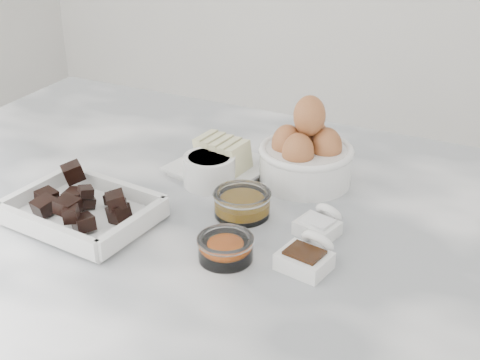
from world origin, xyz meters
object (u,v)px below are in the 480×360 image
at_px(sugar_ramekin, 209,169).
at_px(egg_bowl, 306,155).
at_px(butter_plate, 220,160).
at_px(zest_bowl, 226,247).
at_px(vanilla_spoon, 308,256).
at_px(chocolate_dish, 82,207).
at_px(salt_spoon, 320,224).
at_px(honey_bowl, 242,203).

bearing_deg(sugar_ramekin, egg_bowl, 30.34).
relative_size(butter_plate, zest_bowl, 2.22).
bearing_deg(vanilla_spoon, sugar_ramekin, 146.72).
relative_size(chocolate_dish, salt_spoon, 2.84).
distance_m(sugar_ramekin, egg_bowl, 0.15).
bearing_deg(honey_bowl, butter_plate, 130.69).
relative_size(egg_bowl, vanilla_spoon, 1.79).
bearing_deg(egg_bowl, vanilla_spoon, -68.11).
height_order(butter_plate, honey_bowl, butter_plate).
height_order(zest_bowl, vanilla_spoon, vanilla_spoon).
distance_m(chocolate_dish, honey_bowl, 0.23).
bearing_deg(salt_spoon, chocolate_dish, -159.29).
relative_size(zest_bowl, salt_spoon, 0.99).
height_order(chocolate_dish, egg_bowl, egg_bowl).
height_order(honey_bowl, salt_spoon, salt_spoon).
relative_size(vanilla_spoon, salt_spoon, 1.11).
relative_size(zest_bowl, vanilla_spoon, 0.90).
xyz_separation_m(butter_plate, vanilla_spoon, (0.23, -0.19, -0.01)).
relative_size(chocolate_dish, zest_bowl, 2.86).
relative_size(chocolate_dish, honey_bowl, 2.52).
bearing_deg(zest_bowl, honey_bowl, 105.42).
distance_m(butter_plate, vanilla_spoon, 0.30).
xyz_separation_m(sugar_ramekin, salt_spoon, (0.21, -0.06, -0.01)).
bearing_deg(salt_spoon, zest_bowl, -127.27).
distance_m(chocolate_dish, zest_bowl, 0.23).
xyz_separation_m(sugar_ramekin, egg_bowl, (0.13, 0.08, 0.02)).
bearing_deg(honey_bowl, salt_spoon, 1.13).
xyz_separation_m(butter_plate, sugar_ramekin, (0.01, -0.05, 0.00)).
height_order(honey_bowl, vanilla_spoon, vanilla_spoon).
distance_m(honey_bowl, salt_spoon, 0.12).
relative_size(butter_plate, salt_spoon, 2.21).
bearing_deg(sugar_ramekin, butter_plate, 97.47).
height_order(butter_plate, vanilla_spoon, butter_plate).
xyz_separation_m(chocolate_dish, zest_bowl, (0.23, 0.00, -0.00)).
bearing_deg(egg_bowl, chocolate_dish, -133.03).
xyz_separation_m(zest_bowl, salt_spoon, (0.09, 0.12, -0.00)).
bearing_deg(butter_plate, sugar_ramekin, -82.53).
distance_m(sugar_ramekin, salt_spoon, 0.22).
xyz_separation_m(chocolate_dish, egg_bowl, (0.24, 0.26, 0.02)).
bearing_deg(chocolate_dish, sugar_ramekin, 59.00).
height_order(butter_plate, zest_bowl, butter_plate).
bearing_deg(chocolate_dish, egg_bowl, 46.97).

